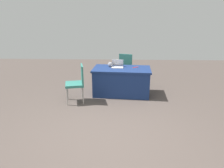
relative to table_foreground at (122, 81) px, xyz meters
The scene contains 7 objects.
ground_plane 2.25m from the table_foreground, 81.75° to the left, with size 14.40×14.40×0.00m, color #4C423D.
table_foreground is the anchor object (origin of this frame).
chair_tucked_right 1.27m from the table_foreground, 28.98° to the left, with size 0.53×0.53×0.94m.
chair_aisle 1.07m from the table_foreground, 98.86° to the right, with size 0.56×0.56×0.97m.
laptop_silver 0.43m from the table_foreground, 40.28° to the right, with size 0.33×0.31×0.21m.
yarn_ball 0.56m from the table_foreground, 25.55° to the right, with size 0.14×0.14×0.14m, color gray.
scissors_red 0.54m from the table_foreground, 163.78° to the right, with size 0.18×0.04×0.01m, color red.
Camera 1 is at (-0.26, 3.15, 2.01)m, focal length 32.43 mm.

